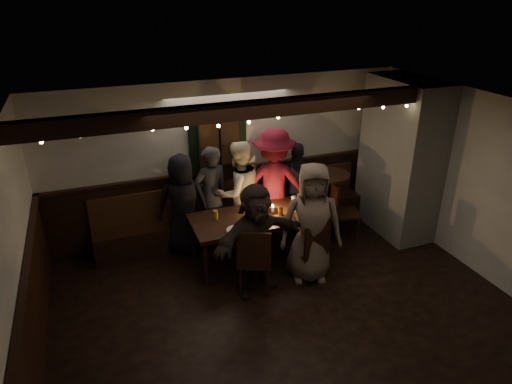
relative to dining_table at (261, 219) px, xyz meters
name	(u,v)px	position (x,y,z in m)	size (l,w,h in m)	color
room	(317,186)	(0.94, 0.02, 0.39)	(6.02, 5.01, 2.62)	black
dining_table	(261,219)	(0.00, 0.00, 0.00)	(2.10, 0.90, 0.91)	black
chair_near_left	(254,257)	(-0.40, -0.78, -0.12)	(0.60, 0.60, 1.01)	black
chair_near_right	(312,247)	(0.49, -0.75, -0.17)	(0.48, 0.48, 0.92)	black
chair_end	(340,208)	(1.44, 0.12, -0.12)	(0.56, 0.56, 1.01)	black
high_top	(327,196)	(1.34, 0.36, 0.00)	(0.68, 0.68, 1.09)	black
person_a	(183,205)	(-1.03, 0.66, 0.12)	(0.79, 0.51, 1.62)	black
person_b	(211,196)	(-0.56, 0.74, 0.15)	(0.61, 0.40, 1.67)	#29292C
person_c	(238,192)	(-0.12, 0.69, 0.17)	(0.83, 0.65, 1.71)	beige
person_d	(274,184)	(0.48, 0.64, 0.25)	(1.21, 0.69, 1.87)	maroon
person_e	(297,186)	(0.96, 0.75, 0.08)	(0.90, 0.38, 1.54)	#232430
person_f	(256,239)	(-0.35, -0.72, 0.11)	(1.48, 0.47, 1.60)	black
person_g	(311,223)	(0.47, -0.71, 0.20)	(0.87, 0.56, 1.77)	#736051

